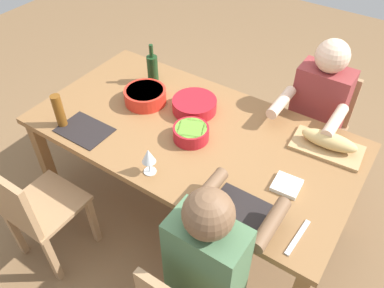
{
  "coord_description": "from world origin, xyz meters",
  "views": [
    {
      "loc": [
        0.99,
        -1.48,
        2.29
      ],
      "look_at": [
        0.0,
        0.0,
        0.63
      ],
      "focal_mm": 36.1,
      "sensor_mm": 36.0,
      "label": 1
    }
  ],
  "objects_px": {
    "diner_far_right": "(316,111)",
    "cutting_board": "(327,147)",
    "diner_near_right": "(211,260)",
    "chair_far_right": "(318,122)",
    "serving_bowl_fruit": "(194,104)",
    "wine_bottle": "(153,68)",
    "bread_loaf": "(329,140)",
    "dining_table": "(192,139)",
    "serving_bowl_greens": "(145,95)",
    "napkin_stack": "(287,185)",
    "chair_near_left": "(33,209)",
    "wine_glass": "(149,157)",
    "serving_bowl_salad": "(191,132)",
    "beer_bottle": "(59,111)"
  },
  "relations": [
    {
      "from": "wine_glass",
      "to": "napkin_stack",
      "type": "height_order",
      "value": "wine_glass"
    },
    {
      "from": "dining_table",
      "to": "wine_bottle",
      "type": "xyz_separation_m",
      "value": [
        -0.53,
        0.29,
        0.18
      ]
    },
    {
      "from": "serving_bowl_fruit",
      "to": "serving_bowl_salad",
      "type": "bearing_deg",
      "value": -60.6
    },
    {
      "from": "dining_table",
      "to": "diner_far_right",
      "type": "bearing_deg",
      "value": 50.4
    },
    {
      "from": "chair_far_right",
      "to": "serving_bowl_salad",
      "type": "height_order",
      "value": "chair_far_right"
    },
    {
      "from": "bread_loaf",
      "to": "cutting_board",
      "type": "bearing_deg",
      "value": 0.0
    },
    {
      "from": "diner_far_right",
      "to": "cutting_board",
      "type": "relative_size",
      "value": 3.0
    },
    {
      "from": "cutting_board",
      "to": "bread_loaf",
      "type": "bearing_deg",
      "value": 0.0
    },
    {
      "from": "diner_near_right",
      "to": "serving_bowl_fruit",
      "type": "relative_size",
      "value": 4.18
    },
    {
      "from": "diner_near_right",
      "to": "chair_near_left",
      "type": "distance_m",
      "value": 1.13
    },
    {
      "from": "napkin_stack",
      "to": "beer_bottle",
      "type": "bearing_deg",
      "value": -167.39
    },
    {
      "from": "chair_far_right",
      "to": "cutting_board",
      "type": "bearing_deg",
      "value": -70.63
    },
    {
      "from": "dining_table",
      "to": "chair_near_left",
      "type": "relative_size",
      "value": 2.35
    },
    {
      "from": "chair_near_left",
      "to": "bread_loaf",
      "type": "distance_m",
      "value": 1.76
    },
    {
      "from": "diner_far_right",
      "to": "napkin_stack",
      "type": "relative_size",
      "value": 8.57
    },
    {
      "from": "bread_loaf",
      "to": "wine_bottle",
      "type": "bearing_deg",
      "value": -179.46
    },
    {
      "from": "diner_near_right",
      "to": "cutting_board",
      "type": "height_order",
      "value": "diner_near_right"
    },
    {
      "from": "dining_table",
      "to": "bread_loaf",
      "type": "bearing_deg",
      "value": 22.37
    },
    {
      "from": "cutting_board",
      "to": "napkin_stack",
      "type": "height_order",
      "value": "napkin_stack"
    },
    {
      "from": "cutting_board",
      "to": "beer_bottle",
      "type": "xyz_separation_m",
      "value": [
        -1.44,
        -0.71,
        0.1
      ]
    },
    {
      "from": "diner_near_right",
      "to": "wine_bottle",
      "type": "bearing_deg",
      "value": 138.37
    },
    {
      "from": "dining_table",
      "to": "diner_far_right",
      "type": "height_order",
      "value": "diner_far_right"
    },
    {
      "from": "serving_bowl_fruit",
      "to": "cutting_board",
      "type": "xyz_separation_m",
      "value": [
        0.84,
        0.12,
        -0.04
      ]
    },
    {
      "from": "beer_bottle",
      "to": "chair_far_right",
      "type": "bearing_deg",
      "value": 45.0
    },
    {
      "from": "diner_far_right",
      "to": "diner_near_right",
      "type": "bearing_deg",
      "value": -90.0
    },
    {
      "from": "chair_far_right",
      "to": "wine_bottle",
      "type": "height_order",
      "value": "wine_bottle"
    },
    {
      "from": "chair_near_left",
      "to": "beer_bottle",
      "type": "xyz_separation_m",
      "value": [
        -0.15,
        0.45,
        0.37
      ]
    },
    {
      "from": "serving_bowl_greens",
      "to": "napkin_stack",
      "type": "xyz_separation_m",
      "value": [
        1.09,
        -0.17,
        -0.04
      ]
    },
    {
      "from": "chair_far_right",
      "to": "serving_bowl_greens",
      "type": "xyz_separation_m",
      "value": [
        -0.97,
        -0.77,
        0.31
      ]
    },
    {
      "from": "chair_near_left",
      "to": "cutting_board",
      "type": "xyz_separation_m",
      "value": [
        1.29,
        1.15,
        0.27
      ]
    },
    {
      "from": "serving_bowl_salad",
      "to": "chair_near_left",
      "type": "bearing_deg",
      "value": -126.58
    },
    {
      "from": "serving_bowl_greens",
      "to": "napkin_stack",
      "type": "relative_size",
      "value": 1.98
    },
    {
      "from": "diner_near_right",
      "to": "serving_bowl_fruit",
      "type": "distance_m",
      "value": 1.07
    },
    {
      "from": "chair_near_left",
      "to": "serving_bowl_fruit",
      "type": "xyz_separation_m",
      "value": [
        0.45,
        1.03,
        0.3
      ]
    },
    {
      "from": "cutting_board",
      "to": "wine_glass",
      "type": "bearing_deg",
      "value": -135.72
    },
    {
      "from": "chair_near_left",
      "to": "serving_bowl_greens",
      "type": "height_order",
      "value": "chair_near_left"
    },
    {
      "from": "chair_far_right",
      "to": "serving_bowl_fruit",
      "type": "relative_size",
      "value": 2.96
    },
    {
      "from": "chair_near_left",
      "to": "diner_far_right",
      "type": "bearing_deg",
      "value": 53.99
    },
    {
      "from": "diner_near_right",
      "to": "wine_glass",
      "type": "bearing_deg",
      "value": 155.22
    },
    {
      "from": "napkin_stack",
      "to": "chair_far_right",
      "type": "bearing_deg",
      "value": 96.97
    },
    {
      "from": "diner_near_right",
      "to": "bread_loaf",
      "type": "distance_m",
      "value": 0.99
    },
    {
      "from": "cutting_board",
      "to": "bread_loaf",
      "type": "xyz_separation_m",
      "value": [
        0.0,
        0.0,
        0.06
      ]
    },
    {
      "from": "dining_table",
      "to": "wine_bottle",
      "type": "height_order",
      "value": "wine_bottle"
    },
    {
      "from": "beer_bottle",
      "to": "serving_bowl_salad",
      "type": "bearing_deg",
      "value": 24.85
    },
    {
      "from": "serving_bowl_greens",
      "to": "cutting_board",
      "type": "distance_m",
      "value": 1.18
    },
    {
      "from": "diner_far_right",
      "to": "serving_bowl_fruit",
      "type": "height_order",
      "value": "diner_far_right"
    },
    {
      "from": "serving_bowl_salad",
      "to": "wine_bottle",
      "type": "relative_size",
      "value": 0.74
    },
    {
      "from": "wine_bottle",
      "to": "cutting_board",
      "type": "bearing_deg",
      "value": 0.54
    },
    {
      "from": "wine_glass",
      "to": "wine_bottle",
      "type": "bearing_deg",
      "value": 127.02
    },
    {
      "from": "diner_far_right",
      "to": "napkin_stack",
      "type": "bearing_deg",
      "value": -81.37
    }
  ]
}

